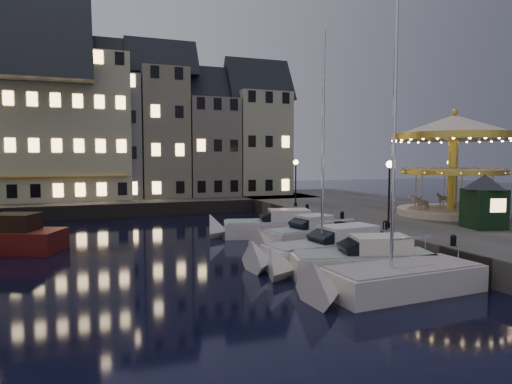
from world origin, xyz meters
name	(u,v)px	position (x,y,z in m)	size (l,w,h in m)	color
ground	(289,261)	(0.00, 0.00, 0.00)	(160.00, 160.00, 0.00)	black
quay_east	(422,222)	(14.00, 6.00, 0.65)	(16.00, 56.00, 1.30)	#474442
quay_north	(111,205)	(-8.00, 28.00, 0.65)	(44.00, 12.00, 1.30)	#474442
quaywall_e	(331,228)	(6.00, 6.00, 0.65)	(0.15, 44.00, 1.30)	#47423A
quaywall_n	(136,210)	(-6.00, 22.00, 0.65)	(48.00, 0.15, 1.30)	#47423A
streetlamp_b	(389,184)	(7.20, 1.00, 4.02)	(0.44, 0.44, 4.17)	black
streetlamp_c	(296,176)	(7.20, 14.50, 4.02)	(0.44, 0.44, 4.17)	black
streetlamp_d	(449,177)	(18.50, 8.00, 4.02)	(0.44, 0.44, 4.17)	black
bollard_a	(453,240)	(6.60, -5.00, 1.60)	(0.30, 0.30, 0.57)	black
bollard_b	(385,225)	(6.60, 0.50, 1.60)	(0.30, 0.30, 0.57)	black
bollard_c	(342,215)	(6.60, 5.50, 1.60)	(0.30, 0.30, 0.57)	black
bollard_d	(307,207)	(6.60, 11.00, 1.60)	(0.30, 0.30, 0.57)	black
townhouse_nb	(48,133)	(-14.05, 30.00, 8.28)	(6.16, 8.00, 13.80)	slate
townhouse_nc	(109,129)	(-8.00, 30.00, 8.78)	(6.82, 8.00, 14.80)	slate
townhouse_nd	(162,126)	(-2.25, 30.00, 9.28)	(5.50, 8.00, 15.80)	gray
townhouse_ne	(209,140)	(3.20, 30.00, 7.78)	(6.16, 8.00, 12.80)	slate
townhouse_nf	(257,136)	(9.25, 30.00, 8.28)	(6.82, 8.00, 13.80)	#A6A686
hotel_corner	(48,118)	(-14.00, 30.00, 9.78)	(17.60, 9.00, 16.80)	#C0BE92
motorboat_a	(393,281)	(1.45, -7.11, 0.54)	(7.90, 3.01, 13.18)	beige
motorboat_b	(355,263)	(1.51, -4.15, 0.64)	(7.92, 4.03, 2.15)	beige
motorboat_c	(328,251)	(1.70, -1.21, 0.68)	(8.95, 3.14, 11.83)	silver
motorboat_d	(301,237)	(2.35, 3.43, 0.63)	(6.54, 3.36, 2.15)	beige
motorboat_e	(271,228)	(1.97, 7.53, 0.64)	(8.58, 4.37, 2.15)	silver
carousel	(454,145)	(15.57, 4.58, 6.57)	(9.14, 9.14, 8.00)	beige
ticket_kiosk	(484,192)	(12.59, -1.19, 3.55)	(3.23, 3.23, 3.79)	black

